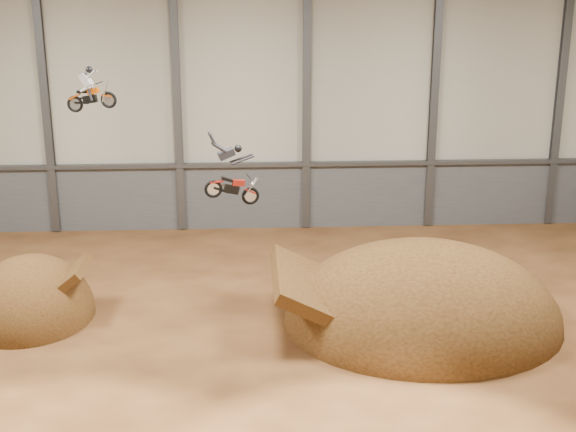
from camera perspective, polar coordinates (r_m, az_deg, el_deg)
The scene contains 13 objects.
floor at distance 29.74m, azimuth -3.15°, elevation -9.92°, with size 40.00×40.00×0.00m, color #4E2C15.
back_wall at distance 41.93m, azimuth -3.29°, elevation 8.32°, with size 40.00×0.10×14.00m, color beige.
lower_band_back at distance 42.99m, azimuth -3.17°, elevation 1.38°, with size 39.80×0.18×3.50m, color #54575C.
steel_rail at distance 42.38m, azimuth -3.21°, elevation 3.66°, with size 39.80×0.35×0.20m, color #47494F.
steel_column_1 at distance 42.98m, azimuth -16.87°, elevation 7.83°, with size 0.40×0.36×13.90m, color #47494F.
steel_column_2 at distance 41.89m, azimuth -7.90°, elevation 8.18°, with size 0.40×0.36×13.90m, color #47494F.
steel_column_3 at distance 41.85m, azimuth 1.33°, elevation 8.33°, with size 0.40×0.36×13.90m, color #47494F.
steel_column_4 at distance 42.85m, azimuth 10.35°, elevation 8.27°, with size 0.40×0.36×13.90m, color #47494F.
steel_column_5 at distance 44.84m, azimuth 18.76°, elevation 8.03°, with size 0.40×0.36×13.90m, color #47494F.
takeoff_ramp at distance 34.36m, azimuth -17.77°, elevation -6.85°, with size 5.06×5.84×5.06m, color #3D240F.
landing_ramp at distance 32.72m, azimuth 9.46°, elevation -7.47°, with size 11.06×9.78×6.38m, color #3D240F.
fmx_rider_a at distance 31.34m, azimuth -13.78°, elevation 8.93°, with size 1.97×0.75×1.78m, color #C54B04, non-canonical shape.
fmx_rider_b at distance 30.63m, azimuth -4.19°, elevation 3.29°, with size 2.88×0.82×2.47m, color #AA1D12, non-canonical shape.
Camera 1 is at (0.26, -26.39, 13.70)m, focal length 50.00 mm.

